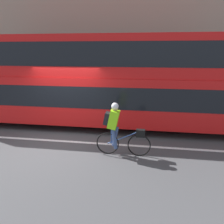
% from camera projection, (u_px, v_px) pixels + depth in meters
% --- Properties ---
extents(ground_plane, '(80.00, 80.00, 0.00)m').
position_uv_depth(ground_plane, '(62.00, 141.00, 7.70)').
color(ground_plane, '#424244').
extents(road_center_line, '(50.00, 0.14, 0.01)m').
position_uv_depth(road_center_line, '(62.00, 141.00, 7.70)').
color(road_center_line, silver).
rests_on(road_center_line, ground_plane).
extents(sidewalk_curb, '(60.00, 2.14, 0.12)m').
position_uv_depth(sidewalk_curb, '(94.00, 105.00, 12.50)').
color(sidewalk_curb, '#A8A399').
rests_on(sidewalk_curb, ground_plane).
extents(building_facade, '(60.00, 0.30, 8.06)m').
position_uv_depth(building_facade, '(98.00, 33.00, 12.58)').
color(building_facade, gray).
rests_on(building_facade, ground_plane).
extents(bus, '(11.94, 2.61, 3.64)m').
position_uv_depth(bus, '(94.00, 77.00, 8.95)').
color(bus, black).
rests_on(bus, ground_plane).
extents(cyclist_on_bike, '(1.65, 0.32, 1.63)m').
position_uv_depth(cyclist_on_bike, '(118.00, 127.00, 6.48)').
color(cyclist_on_bike, black).
rests_on(cyclist_on_bike, ground_plane).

